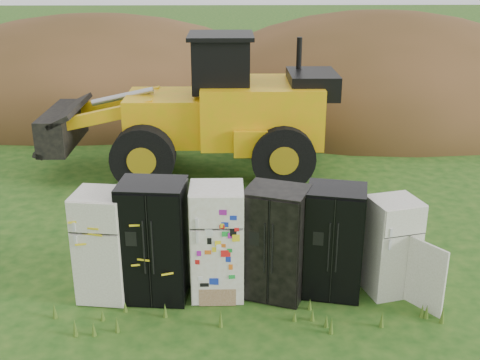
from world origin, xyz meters
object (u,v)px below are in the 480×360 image
object	(u,v)px
fridge_leftmost	(104,245)
fridge_black_side	(154,241)
fridge_open_door	(391,246)
fridge_sticker	(217,242)
fridge_dark_mid	(276,243)
fridge_black_right	(334,241)
wheel_loader	(186,105)

from	to	relation	value
fridge_leftmost	fridge_black_side	world-z (taller)	fridge_black_side
fridge_open_door	fridge_sticker	bearing A→B (deg)	165.48
fridge_dark_mid	fridge_black_right	size ratio (longest dim) A/B	1.00
fridge_black_side	fridge_sticker	size ratio (longest dim) A/B	1.05
fridge_black_side	fridge_dark_mid	size ratio (longest dim) A/B	1.06
fridge_sticker	fridge_open_door	size ratio (longest dim) A/B	1.15
fridge_open_door	wheel_loader	world-z (taller)	wheel_loader
wheel_loader	fridge_leftmost	bearing A→B (deg)	-99.05
fridge_leftmost	fridge_black_right	size ratio (longest dim) A/B	0.98
fridge_black_side	fridge_black_right	distance (m)	2.86
fridge_black_side	wheel_loader	distance (m)	6.00
fridge_leftmost	wheel_loader	size ratio (longest dim) A/B	0.25
fridge_sticker	fridge_black_right	xyz separation A→B (m)	(1.87, 0.02, -0.02)
fridge_black_side	fridge_black_right	size ratio (longest dim) A/B	1.07
fridge_black_right	fridge_open_door	size ratio (longest dim) A/B	1.13
fridge_sticker	fridge_black_right	bearing A→B (deg)	0.29
fridge_black_side	fridge_sticker	world-z (taller)	fridge_black_side
fridge_black_side	fridge_black_right	bearing A→B (deg)	6.53
fridge_leftmost	fridge_dark_mid	size ratio (longest dim) A/B	0.98
fridge_black_right	fridge_dark_mid	bearing A→B (deg)	-164.86
fridge_black_right	fridge_sticker	bearing A→B (deg)	-166.75
fridge_leftmost	fridge_black_side	bearing A→B (deg)	6.26
fridge_open_door	fridge_black_side	bearing A→B (deg)	165.92
fridge_open_door	wheel_loader	size ratio (longest dim) A/B	0.23
fridge_leftmost	fridge_black_side	xyz separation A→B (m)	(0.81, -0.02, 0.08)
fridge_dark_mid	fridge_open_door	xyz separation A→B (m)	(1.87, 0.05, -0.11)
fridge_black_right	wheel_loader	distance (m)	6.55
fridge_black_right	fridge_open_door	world-z (taller)	fridge_black_right
fridge_sticker	fridge_leftmost	bearing A→B (deg)	-179.56
fridge_open_door	wheel_loader	xyz separation A→B (m)	(-3.65, 5.89, 0.92)
fridge_black_side	wheel_loader	xyz separation A→B (m)	(0.14, 5.95, 0.75)
fridge_sticker	wheel_loader	xyz separation A→B (m)	(-0.85, 5.91, 0.80)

